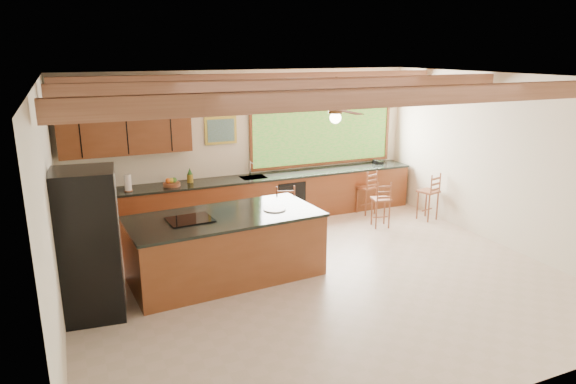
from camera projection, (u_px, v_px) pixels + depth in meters
name	position (u px, v px, depth m)	size (l,w,h in m)	color
ground	(319.00, 277.00, 7.89)	(7.20, 7.20, 0.00)	beige
room_shell	(292.00, 128.00, 7.81)	(7.27, 6.54, 3.02)	white
counter_run	(220.00, 209.00, 9.68)	(7.12, 3.10, 1.23)	brown
island	(225.00, 246.00, 7.77)	(2.94, 1.54, 1.01)	brown
refrigerator	(89.00, 245.00, 6.52)	(0.83, 0.82, 1.96)	black
bar_stool_a	(285.00, 209.00, 9.12)	(0.47, 0.47, 1.09)	brown
bar_stool_b	(383.00, 200.00, 9.95)	(0.40, 0.40, 0.94)	brown
bar_stool_c	(368.00, 188.00, 10.78)	(0.40, 0.40, 0.94)	brown
bar_stool_d	(430.00, 192.00, 10.38)	(0.43, 0.43, 0.99)	brown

